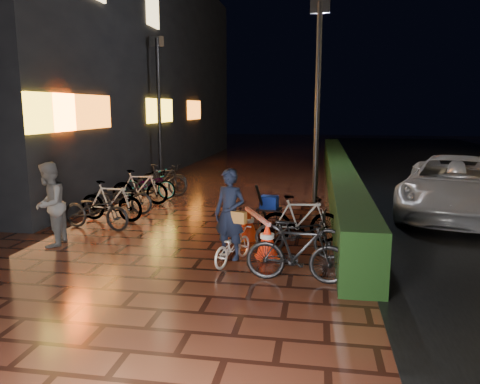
% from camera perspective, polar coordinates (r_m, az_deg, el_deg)
% --- Properties ---
extents(ground, '(80.00, 80.00, 0.00)m').
position_cam_1_polar(ground, '(9.29, -7.27, -6.82)').
color(ground, '#381911').
rests_on(ground, ground).
extents(hedge, '(0.70, 20.00, 1.00)m').
position_cam_1_polar(hedge, '(16.65, 11.85, 2.39)').
color(hedge, black).
rests_on(hedge, ground).
extents(bystander_person, '(0.77, 0.91, 1.67)m').
position_cam_1_polar(bystander_person, '(9.94, -22.22, -1.41)').
color(bystander_person, '#565759').
rests_on(bystander_person, ground).
extents(van, '(3.88, 5.83, 1.49)m').
position_cam_1_polar(van, '(13.06, 24.72, 0.65)').
color(van, '#B3B2B8').
rests_on(van, ground).
extents(storefront_block, '(12.09, 22.00, 9.00)m').
position_cam_1_polar(storefront_block, '(23.44, -22.27, 13.87)').
color(storefront_block, black).
rests_on(storefront_block, ground).
extents(lamp_post_hedge, '(0.54, 0.18, 5.62)m').
position_cam_1_polar(lamp_post_hedge, '(13.57, 9.44, 11.72)').
color(lamp_post_hedge, black).
rests_on(lamp_post_hedge, ground).
extents(lamp_post_sf, '(0.50, 0.15, 5.18)m').
position_cam_1_polar(lamp_post_sf, '(17.28, -9.86, 10.54)').
color(lamp_post_sf, black).
rests_on(lamp_post_sf, ground).
extents(cyclist, '(0.79, 1.25, 1.70)m').
position_cam_1_polar(cyclist, '(8.17, -1.10, -4.52)').
color(cyclist, silver).
rests_on(cyclist, ground).
extents(traffic_barrier, '(1.02, 1.64, 0.68)m').
position_cam_1_polar(traffic_barrier, '(9.16, 2.08, -4.79)').
color(traffic_barrier, '#FF290D').
rests_on(traffic_barrier, ground).
extents(cart_assembly, '(0.60, 0.55, 0.99)m').
position_cam_1_polar(cart_assembly, '(10.88, 3.50, -1.46)').
color(cart_assembly, black).
rests_on(cart_assembly, ground).
extents(parked_bikes_storefront, '(1.95, 5.96, 0.98)m').
position_cam_1_polar(parked_bikes_storefront, '(13.36, -12.36, 0.30)').
color(parked_bikes_storefront, black).
rests_on(parked_bikes_storefront, ground).
extents(parked_bikes_hedge, '(1.75, 2.81, 0.98)m').
position_cam_1_polar(parked_bikes_hedge, '(8.56, 7.22, -5.01)').
color(parked_bikes_hedge, black).
rests_on(parked_bikes_hedge, ground).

